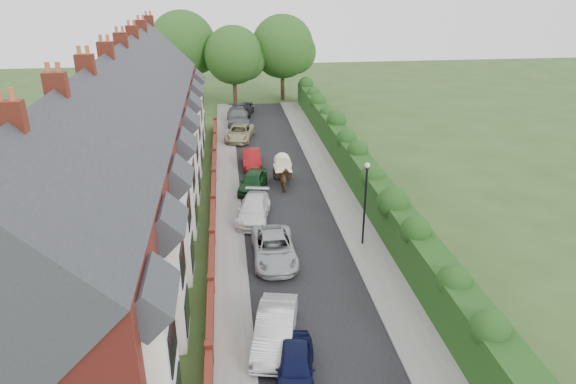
% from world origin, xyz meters
% --- Properties ---
extents(ground, '(140.00, 140.00, 0.00)m').
position_xyz_m(ground, '(0.00, 0.00, 0.00)').
color(ground, '#2D4C1E').
rests_on(ground, ground).
extents(road, '(6.00, 58.00, 0.02)m').
position_xyz_m(road, '(-0.50, 11.00, 0.01)').
color(road, black).
rests_on(road, ground).
extents(pavement_hedge_side, '(2.20, 58.00, 0.12)m').
position_xyz_m(pavement_hedge_side, '(3.60, 11.00, 0.06)').
color(pavement_hedge_side, gray).
rests_on(pavement_hedge_side, ground).
extents(pavement_house_side, '(1.70, 58.00, 0.12)m').
position_xyz_m(pavement_house_side, '(-4.35, 11.00, 0.06)').
color(pavement_house_side, gray).
rests_on(pavement_house_side, ground).
extents(kerb_hedge_side, '(0.18, 58.00, 0.13)m').
position_xyz_m(kerb_hedge_side, '(2.55, 11.00, 0.07)').
color(kerb_hedge_side, gray).
rests_on(kerb_hedge_side, ground).
extents(kerb_house_side, '(0.18, 58.00, 0.13)m').
position_xyz_m(kerb_house_side, '(-3.55, 11.00, 0.07)').
color(kerb_house_side, gray).
rests_on(kerb_house_side, ground).
extents(hedge, '(2.10, 58.00, 2.85)m').
position_xyz_m(hedge, '(5.40, 11.00, 1.60)').
color(hedge, '#193C13').
rests_on(hedge, ground).
extents(terrace_row, '(9.05, 40.50, 11.50)m').
position_xyz_m(terrace_row, '(-10.87, 9.98, 4.47)').
color(terrace_row, maroon).
rests_on(terrace_row, ground).
extents(garden_wall_row, '(0.35, 40.35, 1.10)m').
position_xyz_m(garden_wall_row, '(-5.35, 10.00, 0.46)').
color(garden_wall_row, maroon).
rests_on(garden_wall_row, ground).
extents(lamppost, '(0.32, 0.32, 5.16)m').
position_xyz_m(lamppost, '(3.40, 4.00, 3.30)').
color(lamppost, black).
rests_on(lamppost, ground).
extents(tree_far_left, '(7.14, 6.80, 9.29)m').
position_xyz_m(tree_far_left, '(-2.65, 40.08, 5.71)').
color(tree_far_left, '#332316').
rests_on(tree_far_left, ground).
extents(tree_far_right, '(7.98, 7.60, 10.31)m').
position_xyz_m(tree_far_right, '(3.39, 42.08, 6.31)').
color(tree_far_right, '#332316').
rests_on(tree_far_right, ground).
extents(tree_far_back, '(8.40, 8.00, 10.82)m').
position_xyz_m(tree_far_back, '(-8.59, 43.08, 6.62)').
color(tree_far_back, '#332316').
rests_on(tree_far_back, ground).
extents(car_navy, '(2.03, 3.93, 1.28)m').
position_xyz_m(car_navy, '(-1.99, -6.20, 0.64)').
color(car_navy, black).
rests_on(car_navy, ground).
extents(car_silver_a, '(2.52, 4.81, 1.51)m').
position_xyz_m(car_silver_a, '(-2.56, -4.06, 0.75)').
color(car_silver_a, silver).
rests_on(car_silver_a, ground).
extents(car_silver_b, '(2.33, 5.05, 1.40)m').
position_xyz_m(car_silver_b, '(-1.92, 3.00, 0.70)').
color(car_silver_b, '#A8ACB0').
rests_on(car_silver_b, ground).
extents(car_white, '(2.75, 4.99, 1.37)m').
position_xyz_m(car_white, '(-2.73, 8.24, 0.68)').
color(car_white, white).
rests_on(car_white, ground).
extents(car_green, '(2.69, 4.49, 1.43)m').
position_xyz_m(car_green, '(-2.50, 13.03, 0.72)').
color(car_green, '#103715').
rests_on(car_green, ground).
extents(car_red, '(1.46, 4.13, 1.36)m').
position_xyz_m(car_red, '(-2.30, 18.20, 0.68)').
color(car_red, maroon).
rests_on(car_red, ground).
extents(car_beige, '(3.27, 5.37, 1.39)m').
position_xyz_m(car_beige, '(-3.00, 25.67, 0.70)').
color(car_beige, tan).
rests_on(car_beige, ground).
extents(car_grey, '(2.26, 5.51, 1.60)m').
position_xyz_m(car_grey, '(-2.99, 31.42, 0.80)').
color(car_grey, '#5C5F64').
rests_on(car_grey, ground).
extents(car_black, '(2.47, 4.35, 1.40)m').
position_xyz_m(car_black, '(-2.05, 35.00, 0.70)').
color(car_black, black).
rests_on(car_black, ground).
extents(horse, '(0.79, 1.72, 1.45)m').
position_xyz_m(horse, '(-0.11, 12.78, 0.73)').
color(horse, '#50331D').
rests_on(horse, ground).
extents(horse_cart, '(1.33, 2.94, 2.12)m').
position_xyz_m(horse_cart, '(-0.11, 14.64, 1.21)').
color(horse_cart, black).
rests_on(horse_cart, ground).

